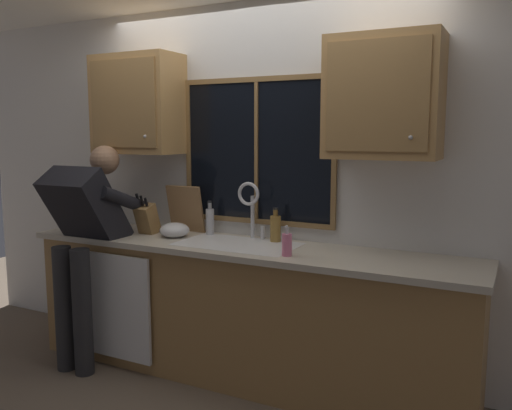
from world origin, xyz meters
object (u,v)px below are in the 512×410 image
(bottle_green_glass, at_px, (275,228))
(bottle_tall_clear, at_px, (210,221))
(cutting_board, at_px, (186,209))
(knife_block, at_px, (147,219))
(soap_dispenser, at_px, (287,244))
(mixing_bowl, at_px, (175,230))
(person_standing, at_px, (85,232))

(bottle_green_glass, distance_m, bottle_tall_clear, 0.53)
(cutting_board, distance_m, bottle_tall_clear, 0.23)
(knife_block, height_order, soap_dispenser, knife_block)
(mixing_bowl, height_order, bottle_tall_clear, bottle_tall_clear)
(person_standing, relative_size, soap_dispenser, 8.36)
(bottle_tall_clear, bearing_deg, mixing_bowl, -134.64)
(mixing_bowl, bearing_deg, bottle_green_glass, 13.35)
(mixing_bowl, distance_m, bottle_green_glass, 0.73)
(person_standing, distance_m, cutting_board, 0.73)
(soap_dispenser, distance_m, bottle_green_glass, 0.42)
(bottle_green_glass, height_order, bottle_tall_clear, bottle_tall_clear)
(knife_block, bearing_deg, bottle_green_glass, 9.71)
(mixing_bowl, bearing_deg, bottle_tall_clear, 45.36)
(person_standing, xyz_separation_m, knife_block, (0.28, 0.34, 0.07))
(cutting_board, height_order, soap_dispenser, cutting_board)
(mixing_bowl, bearing_deg, soap_dispenser, -10.55)
(knife_block, xyz_separation_m, soap_dispenser, (1.19, -0.18, -0.04))
(person_standing, height_order, cutting_board, person_standing)
(person_standing, relative_size, bottle_tall_clear, 6.35)
(cutting_board, relative_size, bottle_tall_clear, 1.43)
(knife_block, distance_m, soap_dispenser, 1.21)
(person_standing, height_order, bottle_green_glass, person_standing)
(knife_block, height_order, bottle_green_glass, knife_block)
(cutting_board, distance_m, bottle_green_glass, 0.76)
(soap_dispenser, height_order, bottle_tall_clear, bottle_tall_clear)
(person_standing, relative_size, bottle_green_glass, 6.71)
(cutting_board, bearing_deg, bottle_green_glass, -2.13)
(person_standing, bearing_deg, bottle_tall_clear, 36.25)
(knife_block, bearing_deg, soap_dispenser, -8.65)
(person_standing, xyz_separation_m, cutting_board, (0.48, 0.53, 0.13))
(bottle_green_glass, bearing_deg, person_standing, -157.90)
(mixing_bowl, relative_size, soap_dispenser, 1.13)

